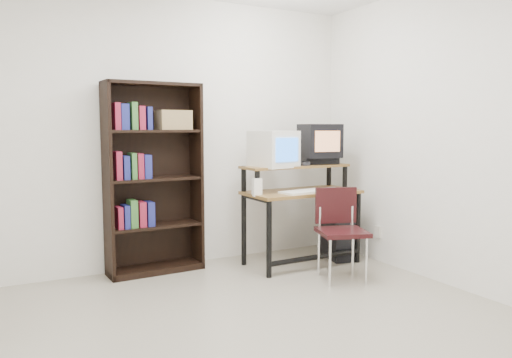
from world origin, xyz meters
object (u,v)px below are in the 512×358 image
school_chair (340,224)px  crt_monitor (274,149)px  computer_desk (301,196)px  pc_tower (336,238)px  bookshelf (153,176)px  crt_tv (320,141)px

school_chair → crt_monitor: bearing=133.4°
computer_desk → crt_monitor: 0.54m
pc_tower → bookshelf: bearing=-179.9°
crt_tv → school_chair: 1.02m
computer_desk → crt_tv: 0.62m
crt_monitor → school_chair: crt_monitor is taller
pc_tower → crt_monitor: bearing=-173.9°
school_chair → bookshelf: bearing=163.3°
crt_tv → bookshelf: 1.72m
computer_desk → bookshelf: size_ratio=0.64×
crt_tv → pc_tower: bearing=-25.1°
crt_tv → pc_tower: crt_tv is taller
school_chair → pc_tower: bearing=73.1°
computer_desk → crt_monitor: crt_monitor is taller
pc_tower → bookshelf: (-1.82, 0.42, 0.70)m
computer_desk → school_chair: bearing=-87.1°
crt_monitor → bookshelf: (-1.11, 0.33, -0.24)m
computer_desk → pc_tower: bearing=-2.4°
computer_desk → pc_tower: computer_desk is taller
school_chair → bookshelf: bookshelf is taller
crt_tv → bookshelf: (-1.66, 0.31, -0.31)m
computer_desk → crt_monitor: size_ratio=2.55×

